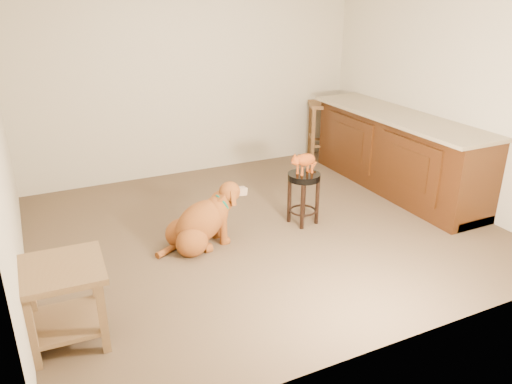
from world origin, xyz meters
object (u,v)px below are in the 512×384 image
side_table (63,293)px  golden_retriever (201,224)px  tabby_kitten (304,161)px  padded_stool (304,188)px  wood_stool (324,130)px

side_table → golden_retriever: (1.31, 0.91, -0.15)m
golden_retriever → tabby_kitten: bearing=-6.8°
padded_stool → golden_retriever: 1.15m
wood_stool → tabby_kitten: bearing=-128.4°
padded_stool → side_table: (-2.45, -0.94, -0.00)m
tabby_kitten → padded_stool: bearing=-5.7°
tabby_kitten → golden_retriever: bearing=169.7°
padded_stool → golden_retriever: (-1.14, -0.02, -0.16)m
wood_stool → golden_retriever: (-2.48, -1.73, -0.19)m
wood_stool → golden_retriever: size_ratio=0.82×
wood_stool → tabby_kitten: size_ratio=2.08×
padded_stool → side_table: size_ratio=0.92×
side_table → golden_retriever: bearing=34.8°
wood_stool → tabby_kitten: wood_stool is taller
padded_stool → side_table: bearing=-159.1°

